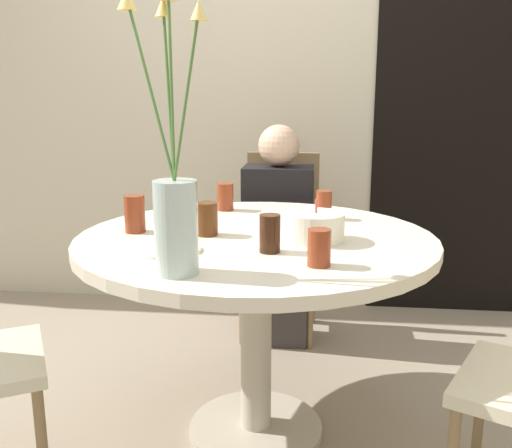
{
  "coord_description": "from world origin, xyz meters",
  "views": [
    {
      "loc": [
        0.21,
        -1.9,
        1.24
      ],
      "look_at": [
        0.0,
        0.0,
        0.8
      ],
      "focal_mm": 40.0,
      "sensor_mm": 36.0,
      "label": 1
    }
  ],
  "objects_px": {
    "drink_glass_5": "(135,214)",
    "chair_right_flank": "(281,231)",
    "drink_glass_2": "(207,219)",
    "drink_glass_3": "(319,248)",
    "side_plate": "(169,250)",
    "drink_glass_1": "(270,234)",
    "flower_vase": "(174,201)",
    "drink_glass_0": "(225,197)",
    "birthday_cake": "(316,227)",
    "drink_glass_4": "(324,205)",
    "person_boy": "(278,242)"
  },
  "relations": [
    {
      "from": "drink_glass_1",
      "to": "person_boy",
      "type": "relative_size",
      "value": 0.11
    },
    {
      "from": "flower_vase",
      "to": "drink_glass_3",
      "type": "relative_size",
      "value": 7.03
    },
    {
      "from": "drink_glass_5",
      "to": "drink_glass_0",
      "type": "bearing_deg",
      "value": 58.44
    },
    {
      "from": "chair_right_flank",
      "to": "side_plate",
      "type": "height_order",
      "value": "chair_right_flank"
    },
    {
      "from": "side_plate",
      "to": "drink_glass_2",
      "type": "bearing_deg",
      "value": 69.46
    },
    {
      "from": "flower_vase",
      "to": "drink_glass_0",
      "type": "bearing_deg",
      "value": 90.27
    },
    {
      "from": "side_plate",
      "to": "drink_glass_4",
      "type": "xyz_separation_m",
      "value": [
        0.48,
        0.52,
        0.05
      ]
    },
    {
      "from": "drink_glass_4",
      "to": "drink_glass_3",
      "type": "bearing_deg",
      "value": -91.42
    },
    {
      "from": "drink_glass_1",
      "to": "drink_glass_3",
      "type": "height_order",
      "value": "drink_glass_1"
    },
    {
      "from": "chair_right_flank",
      "to": "flower_vase",
      "type": "distance_m",
      "value": 1.51
    },
    {
      "from": "drink_glass_4",
      "to": "drink_glass_5",
      "type": "distance_m",
      "value": 0.72
    },
    {
      "from": "drink_glass_1",
      "to": "drink_glass_4",
      "type": "bearing_deg",
      "value": 71.4
    },
    {
      "from": "drink_glass_1",
      "to": "drink_glass_2",
      "type": "height_order",
      "value": "drink_glass_1"
    },
    {
      "from": "drink_glass_2",
      "to": "drink_glass_3",
      "type": "bearing_deg",
      "value": -39.54
    },
    {
      "from": "side_plate",
      "to": "drink_glass_0",
      "type": "xyz_separation_m",
      "value": [
        0.07,
        0.65,
        0.05
      ]
    },
    {
      "from": "drink_glass_2",
      "to": "person_boy",
      "type": "relative_size",
      "value": 0.11
    },
    {
      "from": "drink_glass_0",
      "to": "drink_glass_2",
      "type": "bearing_deg",
      "value": -88.97
    },
    {
      "from": "drink_glass_5",
      "to": "side_plate",
      "type": "bearing_deg",
      "value": -52.09
    },
    {
      "from": "drink_glass_0",
      "to": "drink_glass_1",
      "type": "relative_size",
      "value": 0.96
    },
    {
      "from": "drink_glass_0",
      "to": "drink_glass_2",
      "type": "xyz_separation_m",
      "value": [
        0.01,
        -0.43,
        0.0
      ]
    },
    {
      "from": "chair_right_flank",
      "to": "drink_glass_5",
      "type": "xyz_separation_m",
      "value": [
        -0.45,
        -1.0,
        0.29
      ]
    },
    {
      "from": "drink_glass_5",
      "to": "chair_right_flank",
      "type": "bearing_deg",
      "value": 65.65
    },
    {
      "from": "drink_glass_2",
      "to": "chair_right_flank",
      "type": "bearing_deg",
      "value": 79.44
    },
    {
      "from": "flower_vase",
      "to": "drink_glass_5",
      "type": "distance_m",
      "value": 0.53
    },
    {
      "from": "side_plate",
      "to": "drink_glass_0",
      "type": "relative_size",
      "value": 1.81
    },
    {
      "from": "side_plate",
      "to": "drink_glass_4",
      "type": "distance_m",
      "value": 0.71
    },
    {
      "from": "flower_vase",
      "to": "drink_glass_2",
      "type": "distance_m",
      "value": 0.45
    },
    {
      "from": "side_plate",
      "to": "birthday_cake",
      "type": "bearing_deg",
      "value": 21.39
    },
    {
      "from": "birthday_cake",
      "to": "drink_glass_2",
      "type": "xyz_separation_m",
      "value": [
        -0.37,
        0.04,
        0.01
      ]
    },
    {
      "from": "drink_glass_1",
      "to": "birthday_cake",
      "type": "bearing_deg",
      "value": 47.76
    },
    {
      "from": "chair_right_flank",
      "to": "flower_vase",
      "type": "height_order",
      "value": "flower_vase"
    },
    {
      "from": "chair_right_flank",
      "to": "drink_glass_4",
      "type": "xyz_separation_m",
      "value": [
        0.21,
        -0.71,
        0.28
      ]
    },
    {
      "from": "drink_glass_1",
      "to": "drink_glass_2",
      "type": "bearing_deg",
      "value": 140.84
    },
    {
      "from": "flower_vase",
      "to": "drink_glass_1",
      "type": "distance_m",
      "value": 0.36
    },
    {
      "from": "drink_glass_4",
      "to": "drink_glass_5",
      "type": "xyz_separation_m",
      "value": [
        -0.66,
        -0.29,
        0.01
      ]
    },
    {
      "from": "drink_glass_2",
      "to": "flower_vase",
      "type": "bearing_deg",
      "value": -90.51
    },
    {
      "from": "drink_glass_2",
      "to": "drink_glass_3",
      "type": "xyz_separation_m",
      "value": [
        0.39,
        -0.32,
        -0.0
      ]
    },
    {
      "from": "flower_vase",
      "to": "drink_glass_3",
      "type": "distance_m",
      "value": 0.43
    },
    {
      "from": "drink_glass_4",
      "to": "side_plate",
      "type": "bearing_deg",
      "value": -132.8
    },
    {
      "from": "side_plate",
      "to": "drink_glass_3",
      "type": "bearing_deg",
      "value": -12.48
    },
    {
      "from": "drink_glass_1",
      "to": "drink_glass_5",
      "type": "bearing_deg",
      "value": 157.23
    },
    {
      "from": "drink_glass_5",
      "to": "drink_glass_2",
      "type": "bearing_deg",
      "value": -3.83
    },
    {
      "from": "chair_right_flank",
      "to": "birthday_cake",
      "type": "bearing_deg",
      "value": -78.84
    },
    {
      "from": "flower_vase",
      "to": "drink_glass_5",
      "type": "relative_size",
      "value": 5.75
    },
    {
      "from": "drink_glass_3",
      "to": "drink_glass_4",
      "type": "xyz_separation_m",
      "value": [
        0.02,
        0.62,
        0.0
      ]
    },
    {
      "from": "birthday_cake",
      "to": "drink_glass_3",
      "type": "distance_m",
      "value": 0.28
    },
    {
      "from": "flower_vase",
      "to": "drink_glass_2",
      "type": "bearing_deg",
      "value": 89.49
    },
    {
      "from": "flower_vase",
      "to": "drink_glass_2",
      "type": "relative_size",
      "value": 6.57
    },
    {
      "from": "chair_right_flank",
      "to": "birthday_cake",
      "type": "distance_m",
      "value": 1.1
    },
    {
      "from": "drink_glass_4",
      "to": "flower_vase",
      "type": "bearing_deg",
      "value": -119.04
    }
  ]
}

